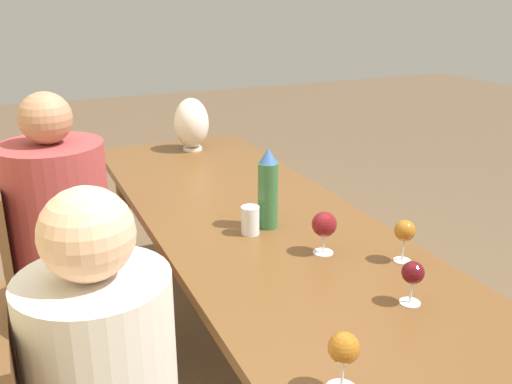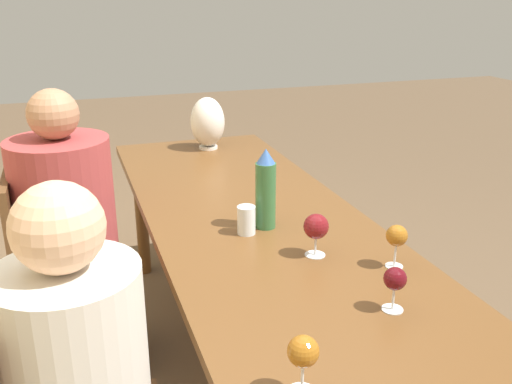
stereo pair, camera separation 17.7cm
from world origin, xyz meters
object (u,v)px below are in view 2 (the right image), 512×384
object	(u,v)px
wine_glass_1	(397,237)
chair_far	(54,269)
vase	(208,122)
wine_glass_2	(303,353)
water_tumbler	(246,220)
wine_glass_3	(316,227)
water_bottle	(265,190)
wine_glass_0	(395,280)
person_far	(71,231)

from	to	relation	value
wine_glass_1	chair_far	bearing A→B (deg)	50.11
vase	wine_glass_1	size ratio (longest dim) A/B	1.99
wine_glass_1	wine_glass_2	distance (m)	0.69
water_tumbler	wine_glass_1	xyz separation A→B (m)	(-0.40, -0.36, 0.05)
vase	wine_glass_3	distance (m)	1.40
water_bottle	wine_glass_0	bearing A→B (deg)	-168.06
water_bottle	wine_glass_3	size ratio (longest dim) A/B	2.06
vase	wine_glass_2	bearing A→B (deg)	171.47
wine_glass_0	wine_glass_3	world-z (taller)	wine_glass_3
wine_glass_2	wine_glass_1	bearing A→B (deg)	-48.18
water_tumbler	wine_glass_2	world-z (taller)	wine_glass_2
wine_glass_0	person_far	distance (m)	1.39
water_tumbler	wine_glass_0	size ratio (longest dim) A/B	0.81
water_bottle	water_tumbler	xyz separation A→B (m)	(-0.03, 0.08, -0.09)
water_bottle	vase	bearing A→B (deg)	-3.51
water_tumbler	wine_glass_1	bearing A→B (deg)	-137.47
water_tumbler	water_bottle	bearing A→B (deg)	-68.25
wine_glass_0	wine_glass_3	xyz separation A→B (m)	(0.38, 0.06, 0.01)
water_bottle	chair_far	world-z (taller)	water_bottle
water_tumbler	wine_glass_3	world-z (taller)	wine_glass_3
vase	wine_glass_3	world-z (taller)	vase
water_tumbler	person_far	world-z (taller)	person_far
wine_glass_1	wine_glass_2	xyz separation A→B (m)	(-0.46, 0.51, 0.00)
water_bottle	wine_glass_3	xyz separation A→B (m)	(-0.28, -0.08, -0.04)
water_bottle	person_far	size ratio (longest dim) A/B	0.24
wine_glass_3	chair_far	xyz separation A→B (m)	(0.72, 0.85, -0.37)
wine_glass_2	wine_glass_3	distance (m)	0.69
wine_glass_3	person_far	world-z (taller)	person_far
wine_glass_1	wine_glass_2	size ratio (longest dim) A/B	0.98
wine_glass_0	chair_far	bearing A→B (deg)	39.53
wine_glass_0	chair_far	xyz separation A→B (m)	(1.10, 0.91, -0.36)
water_bottle	wine_glass_1	size ratio (longest dim) A/B	2.11
vase	chair_far	xyz separation A→B (m)	(-0.67, 0.84, -0.41)
vase	wine_glass_2	world-z (taller)	vase
wine_glass_0	water_bottle	bearing A→B (deg)	11.94
water_tumbler	wine_glass_1	size ratio (longest dim) A/B	0.73
water_bottle	person_far	world-z (taller)	person_far
chair_far	person_far	bearing A→B (deg)	-90.00
wine_glass_1	person_far	xyz separation A→B (m)	(0.88, 0.96, -0.21)
chair_far	vase	bearing A→B (deg)	-51.22
wine_glass_3	chair_far	size ratio (longest dim) A/B	0.16
water_bottle	vase	size ratio (longest dim) A/B	1.06
water_bottle	wine_glass_1	xyz separation A→B (m)	(-0.43, -0.28, -0.04)
water_tumbler	wine_glass_2	size ratio (longest dim) A/B	0.72
wine_glass_1	wine_glass_3	bearing A→B (deg)	52.72
vase	person_far	distance (m)	1.04
chair_far	person_far	world-z (taller)	person_far
water_tumbler	person_far	bearing A→B (deg)	51.26
wine_glass_1	water_bottle	bearing A→B (deg)	33.07
vase	chair_far	distance (m)	1.15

